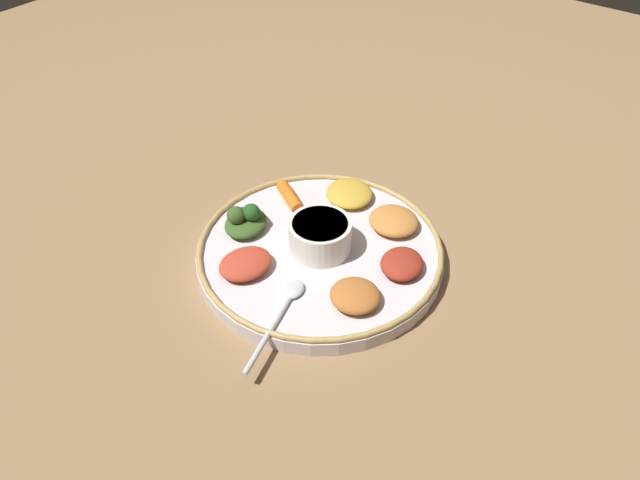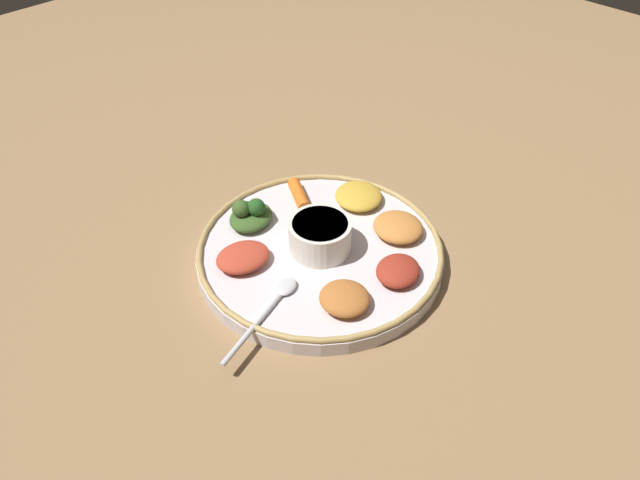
{
  "view_description": "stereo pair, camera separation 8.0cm",
  "coord_description": "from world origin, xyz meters",
  "px_view_note": "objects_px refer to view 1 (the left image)",
  "views": [
    {
      "loc": [
        0.38,
        -0.5,
        0.59
      ],
      "look_at": [
        0.0,
        0.0,
        0.04
      ],
      "focal_mm": 34.34,
      "sensor_mm": 36.0,
      "label": 1
    },
    {
      "loc": [
        0.44,
        -0.45,
        0.59
      ],
      "look_at": [
        0.0,
        0.0,
        0.04
      ],
      "focal_mm": 34.34,
      "sensor_mm": 36.0,
      "label": 2
    }
  ],
  "objects_px": {
    "spoon": "(283,309)",
    "carrot_near_spoon": "(288,194)",
    "greens_pile": "(245,220)",
    "center_bowl": "(320,235)"
  },
  "relations": [
    {
      "from": "greens_pile",
      "to": "carrot_near_spoon",
      "type": "bearing_deg",
      "value": 86.97
    },
    {
      "from": "spoon",
      "to": "carrot_near_spoon",
      "type": "bearing_deg",
      "value": 127.81
    },
    {
      "from": "center_bowl",
      "to": "greens_pile",
      "type": "relative_size",
      "value": 1.06
    },
    {
      "from": "carrot_near_spoon",
      "to": "center_bowl",
      "type": "bearing_deg",
      "value": -29.13
    },
    {
      "from": "center_bowl",
      "to": "spoon",
      "type": "height_order",
      "value": "center_bowl"
    },
    {
      "from": "greens_pile",
      "to": "carrot_near_spoon",
      "type": "xyz_separation_m",
      "value": [
        0.0,
        0.09,
        -0.01
      ]
    },
    {
      "from": "center_bowl",
      "to": "spoon",
      "type": "xyz_separation_m",
      "value": [
        0.03,
        -0.12,
        -0.02
      ]
    },
    {
      "from": "center_bowl",
      "to": "spoon",
      "type": "bearing_deg",
      "value": -74.14
    },
    {
      "from": "greens_pile",
      "to": "carrot_near_spoon",
      "type": "relative_size",
      "value": 1.03
    },
    {
      "from": "spoon",
      "to": "greens_pile",
      "type": "bearing_deg",
      "value": 148.23
    }
  ]
}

